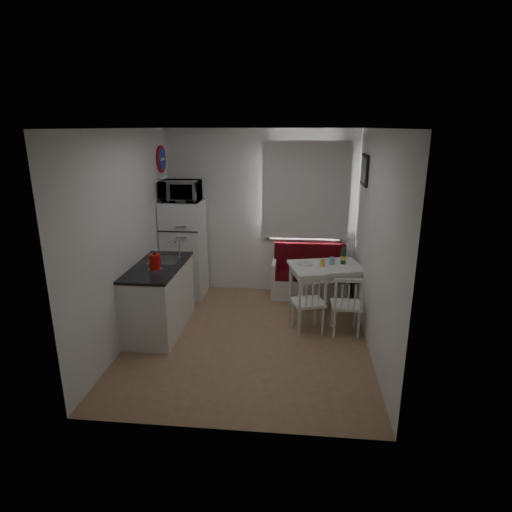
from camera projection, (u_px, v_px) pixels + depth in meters
The scene contains 22 objects.
floor at pixel (248, 338), 5.52m from camera, with size 3.00×3.50×0.02m, color #91704D.
ceiling at pixel (247, 128), 4.76m from camera, with size 3.00×3.50×0.02m, color white.
wall_back at pixel (261, 213), 6.81m from camera, with size 3.00×0.02×2.60m, color white.
wall_front at pixel (222, 296), 3.47m from camera, with size 3.00×0.02×2.60m, color white.
wall_left at pixel (128, 238), 5.29m from camera, with size 0.02×3.50×2.60m, color white.
wall_right at pixel (375, 244), 5.00m from camera, with size 0.02×3.50×2.60m, color white.
window at pixel (306, 193), 6.62m from camera, with size 1.22×0.06×1.47m, color white.
curtain at pixel (306, 191), 6.53m from camera, with size 1.35×0.02×1.50m, color white.
kitchen_counter at pixel (160, 297), 5.65m from camera, with size 0.62×1.32×1.16m.
wall_sign at pixel (162, 159), 6.42m from camera, with size 0.40×0.40×0.03m, color #1A2D9C.
picture_frame at pixel (364, 170), 5.83m from camera, with size 0.04×0.52×0.42m, color black.
bench at pixel (309, 280), 6.79m from camera, with size 1.18×0.46×0.85m.
dining_table at pixel (326, 271), 6.06m from camera, with size 1.13×0.91×0.74m.
chair_left at pixel (308, 297), 5.50m from camera, with size 0.49×0.48×0.45m.
chair_right at pixel (347, 300), 5.46m from camera, with size 0.39×0.37×0.43m.
fridge at pixel (184, 249), 6.74m from camera, with size 0.61×0.61×1.53m, color white.
microwave at pixel (181, 191), 6.43m from camera, with size 0.58×0.39×0.32m, color white.
kettle at pixel (155, 262), 5.27m from camera, with size 0.17×0.17×0.23m, color red.
wine_bottle at pixel (343, 254), 6.06m from camera, with size 0.08×0.08×0.30m, color #15441D, non-canonical shape.
drinking_glass_orange at pixel (323, 263), 5.98m from camera, with size 0.06×0.06×0.10m, color #FFAE2A.
drinking_glass_blue at pixel (332, 261), 6.06m from camera, with size 0.06×0.06×0.11m, color #73AAC4.
plate at pixel (305, 264), 6.08m from camera, with size 0.22×0.22×0.02m, color white.
Camera 1 is at (0.60, -4.94, 2.62)m, focal length 30.00 mm.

